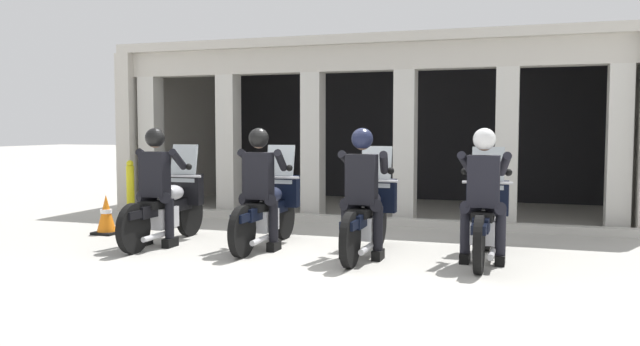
{
  "coord_description": "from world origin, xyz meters",
  "views": [
    {
      "loc": [
        2.64,
        -7.55,
        1.59
      ],
      "look_at": [
        0.0,
        0.45,
        0.99
      ],
      "focal_mm": 36.14,
      "sensor_mm": 36.0,
      "label": 1
    }
  ],
  "objects": [
    {
      "name": "motorcycle_center_right",
      "position": [
        0.71,
        0.22,
        0.5
      ],
      "size": [
        0.62,
        2.04,
        1.35
      ],
      "rotation": [
        0.0,
        0.0,
        0.09
      ],
      "color": "black",
      "rests_on": "ground"
    },
    {
      "name": "kerb_strip",
      "position": [
        -0.21,
        2.68,
        0.06
      ],
      "size": [
        8.81,
        0.24,
        0.12
      ],
      "primitive_type": "cube",
      "color": "#B7B5AD",
      "rests_on": "ground"
    },
    {
      "name": "motorcycle_far_left",
      "position": [
        -2.11,
        0.17,
        0.5
      ],
      "size": [
        0.62,
        2.04,
        1.35
      ],
      "rotation": [
        0.0,
        0.0,
        0.13
      ],
      "color": "black",
      "rests_on": "ground"
    },
    {
      "name": "station_building",
      "position": [
        -0.21,
        5.18,
        1.96
      ],
      "size": [
        9.31,
        4.15,
        3.14
      ],
      "color": "black",
      "rests_on": "ground"
    },
    {
      "name": "police_officer_far_left",
      "position": [
        -2.12,
        -0.11,
        0.94
      ],
      "size": [
        0.63,
        0.61,
        1.58
      ],
      "rotation": [
        0.0,
        0.0,
        0.13
      ],
      "color": "black",
      "rests_on": "ground"
    },
    {
      "name": "police_officer_far_right",
      "position": [
        2.12,
        0.1,
        0.94
      ],
      "size": [
        0.63,
        0.61,
        1.58
      ],
      "rotation": [
        0.0,
        0.0,
        0.01
      ],
      "color": "black",
      "rests_on": "ground"
    },
    {
      "name": "ground_plane",
      "position": [
        0.0,
        3.0,
        0.0
      ],
      "size": [
        80.0,
        80.0,
        0.0
      ],
      "primitive_type": "plane",
      "color": "#A8A59E"
    },
    {
      "name": "police_officer_center_right",
      "position": [
        0.71,
        -0.06,
        0.94
      ],
      "size": [
        0.63,
        0.61,
        1.58
      ],
      "rotation": [
        0.0,
        0.0,
        0.09
      ],
      "color": "black",
      "rests_on": "ground"
    },
    {
      "name": "traffic_cone_flank",
      "position": [
        -3.38,
        0.5,
        0.29
      ],
      "size": [
        0.34,
        0.34,
        0.59
      ],
      "color": "black",
      "rests_on": "ground"
    },
    {
      "name": "police_officer_center_left",
      "position": [
        -0.71,
        0.08,
        0.94
      ],
      "size": [
        0.63,
        0.61,
        1.58
      ],
      "rotation": [
        0.0,
        0.0,
        0.03
      ],
      "color": "black",
      "rests_on": "ground"
    },
    {
      "name": "motorcycle_center_left",
      "position": [
        -0.7,
        0.37,
        0.5
      ],
      "size": [
        0.62,
        2.04,
        1.35
      ],
      "rotation": [
        0.0,
        0.0,
        0.03
      ],
      "color": "black",
      "rests_on": "ground"
    },
    {
      "name": "bollard_kerbside",
      "position": [
        -4.23,
        2.36,
        0.5
      ],
      "size": [
        0.14,
        0.14,
        1.01
      ],
      "color": "yellow",
      "rests_on": "ground"
    },
    {
      "name": "motorcycle_far_right",
      "position": [
        2.12,
        0.38,
        0.5
      ],
      "size": [
        0.62,
        2.04,
        1.35
      ],
      "rotation": [
        0.0,
        0.0,
        0.01
      ],
      "color": "black",
      "rests_on": "ground"
    }
  ]
}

